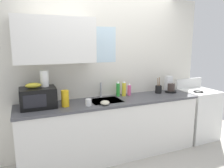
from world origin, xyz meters
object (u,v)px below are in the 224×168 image
Objects in this scene: utensil_crock at (158,89)px; small_bowl at (105,103)px; dish_soap_bottle_pink at (129,89)px; coffee_maker at (170,86)px; stove_range at (197,113)px; dish_soap_bottle_yellow at (124,89)px; microwave at (38,98)px; mug_white at (89,102)px; dish_soap_bottle_green at (118,89)px; cereal_canister at (65,98)px; banana_bunch at (33,85)px; paper_towel_roll at (44,78)px.

utensil_crock is 2.11× the size of small_bowl.
coffee_maker is at bearing -5.29° from dish_soap_bottle_pink.
dish_soap_bottle_yellow reaches higher than stove_range.
dish_soap_bottle_yellow is at bearing 5.29° from microwave.
mug_white is (-2.14, -0.14, 0.49)m from stove_range.
dish_soap_bottle_green is (1.24, 0.15, -0.02)m from microwave.
coffee_maker is at bearing -2.86° from utensil_crock.
stove_range reaches higher than mug_white.
small_bowl is (0.22, -0.06, -0.02)m from mug_white.
cereal_canister is (-1.87, -0.16, 0.01)m from coffee_maker.
microwave is at bearing -1.80° from banana_bunch.
small_bowl is at bearing -16.08° from microwave.
small_bowl is (0.52, -0.15, -0.08)m from cereal_canister.
paper_towel_roll reaches higher than utensil_crock.
banana_bunch is 0.71× the size of coffee_maker.
banana_bunch is at bearing 178.20° from microwave.
small_bowl is (0.91, -0.25, -0.27)m from banana_bunch.
dish_soap_bottle_pink is 0.69m from small_bowl.
paper_towel_roll is (0.15, 0.05, 0.08)m from banana_bunch.
stove_range is at bearing -2.06° from paper_towel_roll.
small_bowl is at bearing -16.05° from cereal_canister.
utensil_crock is at bearing 177.14° from coffee_maker.
small_bowl is (-0.38, -0.39, -0.08)m from dish_soap_bottle_green.
paper_towel_roll is at bearing 177.94° from stove_range.
microwave is 1.82× the size of dish_soap_bottle_yellow.
paper_towel_roll is 0.89m from small_bowl.
paper_towel_roll reaches higher than dish_soap_bottle_pink.
banana_bunch is 0.73× the size of utensil_crock.
utensil_crock is (0.64, -0.05, -0.05)m from dish_soap_bottle_yellow.
dish_soap_bottle_green reaches higher than mug_white.
mug_white is at bearing -176.17° from stove_range.
dish_soap_bottle_yellow is (1.34, 0.12, -0.02)m from microwave.
dish_soap_bottle_yellow is at bearing 175.28° from utensil_crock.
dish_soap_bottle_yellow is 1.12× the size of cereal_canister.
cereal_canister is (-0.90, -0.24, -0.00)m from dish_soap_bottle_green.
dish_soap_bottle_green is at bearing 174.23° from utensil_crock.
coffee_maker is 1.87m from cereal_canister.
dish_soap_bottle_yellow is (1.39, 0.12, -0.19)m from banana_bunch.
banana_bunch is 2.27m from coffee_maker.
dish_soap_bottle_green is 1.20× the size of dish_soap_bottle_pink.
mug_white is at bearing 164.74° from small_bowl.
dish_soap_bottle_green is at bearing 46.04° from small_bowl.
microwave is 1.45m from dish_soap_bottle_pink.
utensil_crock reaches higher than mug_white.
utensil_crock is at bearing 16.01° from small_bowl.
dish_soap_bottle_yellow is at bearing 3.34° from paper_towel_roll.
dish_soap_bottle_green reaches higher than dish_soap_bottle_pink.
coffee_maker reaches higher than utensil_crock.
dish_soap_bottle_pink is at bearing 21.83° from mug_white.
utensil_crock is (1.98, 0.07, -0.06)m from microwave.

